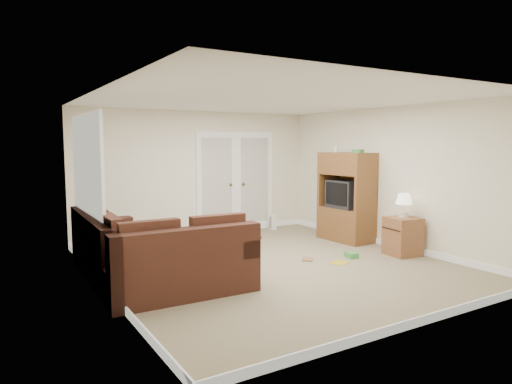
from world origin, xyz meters
TOP-DOWN VIEW (x-y plane):
  - floor at (0.00, 0.00)m, footprint 5.50×5.50m
  - ceiling at (0.00, 0.00)m, footprint 5.00×5.50m
  - wall_left at (-2.50, 0.00)m, footprint 0.02×5.50m
  - wall_right at (2.50, 0.00)m, footprint 0.02×5.50m
  - wall_back at (0.00, 2.75)m, footprint 5.00×0.02m
  - wall_front at (0.00, -2.75)m, footprint 5.00×0.02m
  - baseboards at (0.00, 0.00)m, footprint 5.00×5.50m
  - french_doors at (0.85, 2.71)m, footprint 1.80×0.05m
  - window_left at (-2.46, 1.00)m, footprint 0.05×1.92m
  - sectional_sofa at (-1.96, 0.19)m, footprint 1.90×2.85m
  - coffee_table at (-0.70, 0.91)m, footprint 0.52×1.00m
  - tv_armoire at (2.20, 0.79)m, footprint 0.63×1.08m
  - side_cabinet at (2.20, -0.58)m, footprint 0.55×0.55m
  - space_heater at (1.61, 2.45)m, footprint 0.14×0.12m
  - floor_magazine at (0.96, -0.43)m, footprint 0.35×0.32m
  - floor_greenbox at (1.35, -0.27)m, footprint 0.18×0.23m
  - floor_book at (0.58, 0.03)m, footprint 0.27×0.28m

SIDE VIEW (x-z plane):
  - floor at x=0.00m, z-range 0.00..0.00m
  - floor_magazine at x=0.96m, z-range 0.00..0.01m
  - floor_book at x=0.58m, z-range 0.00..0.02m
  - floor_greenbox at x=1.35m, z-range 0.00..0.08m
  - baseboards at x=0.00m, z-range 0.00..0.10m
  - space_heater at x=1.61m, z-range 0.00..0.32m
  - coffee_table at x=-0.70m, z-range -0.12..0.56m
  - sectional_sofa at x=-1.96m, z-range -0.09..0.77m
  - side_cabinet at x=2.20m, z-range -0.14..0.89m
  - tv_armoire at x=2.20m, z-range -0.05..1.76m
  - french_doors at x=0.85m, z-range -0.03..2.10m
  - wall_left at x=-2.50m, z-range 0.00..2.50m
  - wall_right at x=2.50m, z-range 0.00..2.50m
  - wall_back at x=0.00m, z-range 0.00..2.50m
  - wall_front at x=0.00m, z-range 0.00..2.50m
  - window_left at x=-2.46m, z-range 0.84..2.26m
  - ceiling at x=0.00m, z-range 2.49..2.51m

